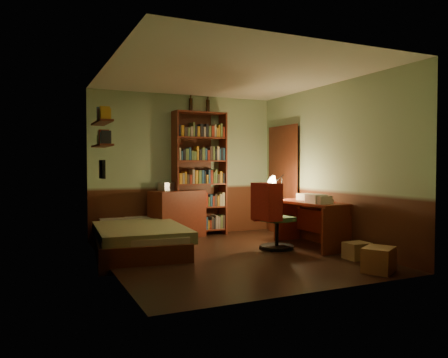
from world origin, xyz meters
name	(u,v)px	position (x,y,z in m)	size (l,w,h in m)	color
floor	(231,256)	(0.00, 0.00, -0.01)	(3.50, 4.00, 0.02)	black
ceiling	(231,74)	(0.00, 0.00, 2.61)	(3.50, 4.00, 0.02)	silver
wall_back	(185,165)	(0.00, 2.01, 1.30)	(3.50, 0.02, 2.60)	#95B189
wall_left	(106,166)	(-1.76, 0.00, 1.30)	(0.02, 4.00, 2.60)	#95B189
wall_right	(330,165)	(1.76, 0.00, 1.30)	(0.02, 4.00, 2.60)	#95B189
wall_front	(316,166)	(0.00, -2.01, 1.30)	(3.50, 0.02, 2.60)	#95B189
doorway	(284,181)	(1.72, 1.30, 1.00)	(0.06, 0.90, 2.00)	black
door_trim	(282,181)	(1.69, 1.30, 1.00)	(0.02, 0.98, 2.08)	#431C10
bed	(137,228)	(-1.15, 0.97, 0.34)	(1.21, 2.26, 0.67)	#5E7044
dresser	(177,214)	(-0.23, 1.76, 0.42)	(0.95, 0.48, 0.85)	#592115
mini_stereo	(167,186)	(-0.38, 1.89, 0.92)	(0.27, 0.21, 0.14)	#B2B2B7
bookshelf	(200,174)	(0.23, 1.85, 1.14)	(0.98, 0.30, 2.28)	#592115
bottle_left	(191,105)	(0.10, 1.96, 2.41)	(0.07, 0.07, 0.25)	black
bottle_right	(208,106)	(0.45, 1.96, 2.41)	(0.07, 0.07, 0.25)	black
desk	(309,224)	(1.44, 0.10, 0.36)	(0.56, 1.35, 0.72)	#592115
paper_stack	(306,197)	(1.55, 0.35, 0.78)	(0.20, 0.27, 0.11)	silver
desk_lamp	(282,179)	(1.34, 0.77, 1.06)	(0.20, 0.20, 0.67)	black
office_chair	(277,218)	(0.85, 0.13, 0.49)	(0.49, 0.43, 0.97)	#315932
red_jacket	(285,169)	(0.86, -0.08, 1.25)	(0.26, 0.48, 0.57)	#A4221D
wall_shelf_lower	(102,146)	(-1.64, 1.10, 1.60)	(0.20, 0.90, 0.03)	#592115
wall_shelf_upper	(102,123)	(-1.64, 1.10, 1.95)	(0.20, 0.90, 0.03)	#592115
framed_picture	(102,169)	(-1.72, 0.60, 1.25)	(0.04, 0.32, 0.26)	black
cardboard_box_a	(379,260)	(1.22, -1.64, 0.15)	(0.41, 0.33, 0.30)	olive
cardboard_box_b	(357,251)	(1.50, -0.95, 0.12)	(0.33, 0.27, 0.23)	olive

